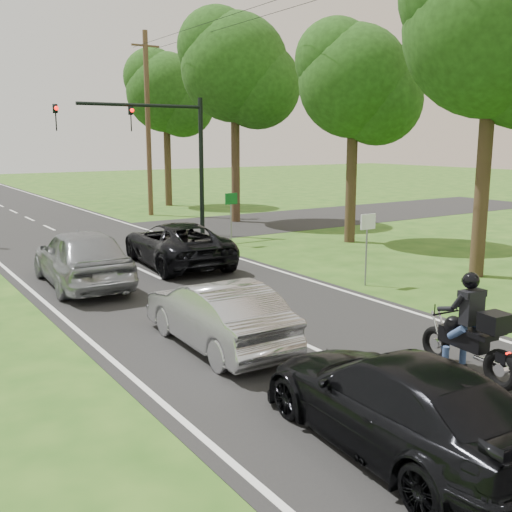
% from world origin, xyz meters
% --- Properties ---
extents(ground, '(140.00, 140.00, 0.00)m').
position_xyz_m(ground, '(0.00, 0.00, 0.00)').
color(ground, '#254D15').
rests_on(ground, ground).
extents(road, '(8.00, 100.00, 0.01)m').
position_xyz_m(road, '(0.00, 10.00, 0.01)').
color(road, black).
rests_on(road, ground).
extents(cross_road, '(60.00, 7.00, 0.01)m').
position_xyz_m(cross_road, '(0.00, 16.00, 0.01)').
color(cross_road, black).
rests_on(cross_road, ground).
extents(motorcycle_rider, '(0.67, 2.25, 1.94)m').
position_xyz_m(motorcycle_rider, '(1.50, -3.07, 0.76)').
color(motorcycle_rider, black).
rests_on(motorcycle_rider, ground).
extents(dark_suv, '(2.91, 5.52, 1.48)m').
position_xyz_m(dark_suv, '(1.33, 8.66, 0.75)').
color(dark_suv, black).
rests_on(dark_suv, road).
extents(silver_sedan, '(1.59, 4.27, 1.39)m').
position_xyz_m(silver_sedan, '(-1.58, 0.77, 0.71)').
color(silver_sedan, '#A8A8AD').
rests_on(silver_sedan, road).
extents(silver_suv, '(2.34, 5.20, 1.73)m').
position_xyz_m(silver_suv, '(-2.29, 7.50, 0.88)').
color(silver_suv, gray).
rests_on(silver_suv, road).
extents(dark_car_behind, '(2.27, 4.85, 1.37)m').
position_xyz_m(dark_car_behind, '(-1.59, -4.21, 0.70)').
color(dark_car_behind, black).
rests_on(dark_car_behind, road).
extents(traffic_signal, '(6.38, 0.44, 6.00)m').
position_xyz_m(traffic_signal, '(3.34, 14.00, 4.14)').
color(traffic_signal, black).
rests_on(traffic_signal, ground).
extents(utility_pole_far, '(1.60, 0.28, 10.00)m').
position_xyz_m(utility_pole_far, '(6.20, 22.00, 5.08)').
color(utility_pole_far, brown).
rests_on(utility_pole_far, ground).
extents(sign_white, '(0.55, 0.07, 2.12)m').
position_xyz_m(sign_white, '(4.70, 2.98, 1.60)').
color(sign_white, slate).
rests_on(sign_white, ground).
extents(sign_green, '(0.55, 0.07, 2.12)m').
position_xyz_m(sign_green, '(4.90, 10.98, 1.60)').
color(sign_green, slate).
rests_on(sign_green, ground).
extents(tree_row_b, '(5.60, 5.43, 10.06)m').
position_xyz_m(tree_row_b, '(8.79, 1.76, 7.13)').
color(tree_row_b, '#332316').
rests_on(tree_row_b, ground).
extents(tree_row_c, '(4.80, 4.65, 8.76)m').
position_xyz_m(tree_row_c, '(9.75, 8.80, 6.23)').
color(tree_row_c, '#332316').
rests_on(tree_row_c, ground).
extents(tree_row_d, '(5.76, 5.58, 10.45)m').
position_xyz_m(tree_row_d, '(9.10, 16.76, 7.43)').
color(tree_row_d, '#332316').
rests_on(tree_row_d, ground).
extents(tree_row_e, '(5.28, 5.12, 9.61)m').
position_xyz_m(tree_row_e, '(9.48, 25.78, 6.83)').
color(tree_row_e, '#332316').
rests_on(tree_row_e, ground).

